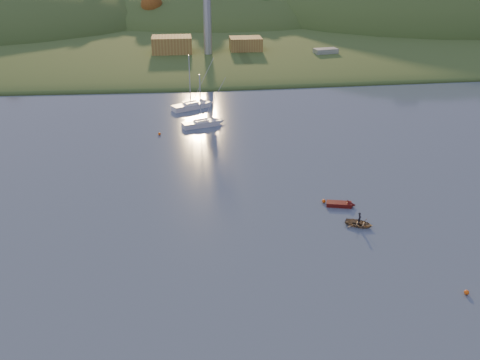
{
  "coord_description": "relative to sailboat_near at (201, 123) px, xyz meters",
  "views": [
    {
      "loc": [
        -5.69,
        -30.39,
        32.48
      ],
      "look_at": [
        1.54,
        35.07,
        2.47
      ],
      "focal_mm": 40.0,
      "sensor_mm": 36.0,
      "label": 1
    }
  ],
  "objects": [
    {
      "name": "dock_crane",
      "position": [
        4.45,
        52.84,
        16.51
      ],
      "size": [
        3.2,
        28.0,
        20.3
      ],
      "color": "#B7B7BC",
      "rests_on": "wharf"
    },
    {
      "name": "buoy_0",
      "position": [
        24.01,
        -54.96,
        -0.41
      ],
      "size": [
        0.5,
        0.5,
        0.5
      ],
      "primitive_type": "sphere",
      "color": "#EE560C",
      "rests_on": "ground"
    },
    {
      "name": "canoe",
      "position": [
        17.67,
        -40.29,
        -0.31
      ],
      "size": [
        4.13,
        3.77,
        0.7
      ],
      "primitive_type": "imported",
      "rotation": [
        0.0,
        0.0,
        1.05
      ],
      "color": "#8B714C",
      "rests_on": "ground"
    },
    {
      "name": "sailboat_near",
      "position": [
        0.0,
        0.0,
        0.0
      ],
      "size": [
        7.42,
        4.21,
        9.86
      ],
      "rotation": [
        0.0,
        0.0,
        0.31
      ],
      "color": "silver",
      "rests_on": "ground"
    },
    {
      "name": "red_tender",
      "position": [
        17.43,
        -34.97,
        -0.39
      ],
      "size": [
        4.02,
        2.15,
        1.3
      ],
      "rotation": [
        0.0,
        0.0,
        -0.23
      ],
      "color": "#500F0B",
      "rests_on": "ground"
    },
    {
      "name": "hillside_trees",
      "position": [
        2.45,
        119.45,
        -0.66
      ],
      "size": [
        280.0,
        50.0,
        32.0
      ],
      "primitive_type": null,
      "color": "#204B1A",
      "rests_on": "ground"
    },
    {
      "name": "shed_west",
      "position": [
        -5.55,
        57.45,
        4.14
      ],
      "size": [
        11.0,
        8.0,
        4.8
      ],
      "primitive_type": "cube",
      "color": "olive",
      "rests_on": "wharf"
    },
    {
      "name": "buoy_1",
      "position": [
        14.96,
        -33.63,
        -0.41
      ],
      "size": [
        0.5,
        0.5,
        0.5
      ],
      "primitive_type": "sphere",
      "color": "#EE560C",
      "rests_on": "ground"
    },
    {
      "name": "wharf",
      "position": [
        7.45,
        56.45,
        0.54
      ],
      "size": [
        42.0,
        16.0,
        2.4
      ],
      "primitive_type": "cube",
      "color": "slate",
      "rests_on": "ground"
    },
    {
      "name": "paddler",
      "position": [
        17.67,
        -40.29,
        0.13
      ],
      "size": [
        0.62,
        0.69,
        1.6
      ],
      "primitive_type": "imported",
      "rotation": [
        0.0,
        0.0,
        1.05
      ],
      "color": "black",
      "rests_on": "ground"
    },
    {
      "name": "shed_east",
      "position": [
        15.45,
        58.45,
        3.74
      ],
      "size": [
        9.0,
        7.0,
        4.0
      ],
      "primitive_type": "cube",
      "color": "olive",
      "rests_on": "wharf"
    },
    {
      "name": "sailboat_far",
      "position": [
        -1.63,
        11.51,
        0.06
      ],
      "size": [
        8.17,
        5.76,
        11.05
      ],
      "rotation": [
        0.0,
        0.0,
        0.47
      ],
      "color": "white",
      "rests_on": "ground"
    },
    {
      "name": "shore_slope",
      "position": [
        2.45,
        99.45,
        -0.66
      ],
      "size": [
        640.0,
        150.0,
        7.0
      ],
      "primitive_type": "ellipsoid",
      "color": "#2C4B1E",
      "rests_on": "ground"
    },
    {
      "name": "hill_right",
      "position": [
        97.45,
        129.45,
        -0.66
      ],
      "size": [
        150.0,
        130.0,
        60.0
      ],
      "primitive_type": "ellipsoid",
      "color": "#2C4B1E",
      "rests_on": "ground"
    },
    {
      "name": "far_shore",
      "position": [
        2.45,
        164.45,
        -0.66
      ],
      "size": [
        620.0,
        220.0,
        1.5
      ],
      "primitive_type": "cube",
      "color": "#2C4B1E",
      "rests_on": "ground"
    },
    {
      "name": "buoy_2",
      "position": [
        -7.68,
        -4.07,
        -0.41
      ],
      "size": [
        0.5,
        0.5,
        0.5
      ],
      "primitive_type": "sphere",
      "color": "#EE560C",
      "rests_on": "ground"
    },
    {
      "name": "hill_center",
      "position": [
        12.45,
        144.45,
        -0.66
      ],
      "size": [
        140.0,
        120.0,
        36.0
      ],
      "primitive_type": "ellipsoid",
      "color": "#2C4B1E",
      "rests_on": "ground"
    },
    {
      "name": "work_vessel",
      "position": [
        37.45,
        52.45,
        0.73
      ],
      "size": [
        15.97,
        8.21,
        3.91
      ],
      "rotation": [
        0.0,
        0.0,
        0.19
      ],
      "color": "slate",
      "rests_on": "ground"
    }
  ]
}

